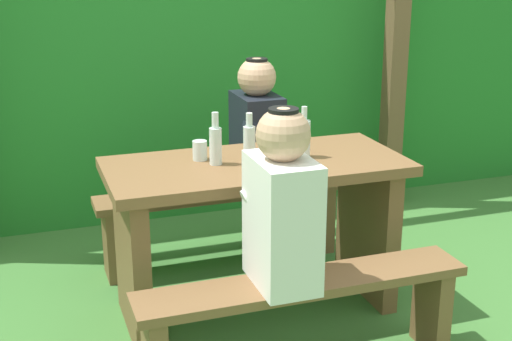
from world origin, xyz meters
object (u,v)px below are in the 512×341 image
at_px(person_white_shirt, 282,205).
at_px(bottle_center, 249,142).
at_px(person_black_coat, 257,128).
at_px(cell_phone, 274,151).
at_px(bottle_left, 216,143).
at_px(bench_near, 303,306).
at_px(bottle_right, 304,137).
at_px(bench_far, 222,210).
at_px(picnic_table, 256,211).
at_px(drinking_glass, 200,150).

relative_size(person_white_shirt, bottle_center, 3.13).
distance_m(person_black_coat, cell_phone, 0.47).
distance_m(person_black_coat, bottle_left, 0.70).
bearing_deg(bench_near, bottle_right, 67.91).
height_order(bench_far, person_black_coat, person_black_coat).
relative_size(bottle_right, bottle_center, 1.07).
xyz_separation_m(bottle_right, cell_phone, (-0.10, 0.13, -0.09)).
height_order(bench_far, bottle_left, bottle_left).
distance_m(picnic_table, cell_phone, 0.31).
bearing_deg(bench_far, person_black_coat, -0.91).
bearing_deg(cell_phone, person_white_shirt, -100.15).
xyz_separation_m(picnic_table, bench_far, (0.00, 0.59, -0.21)).
distance_m(person_black_coat, drinking_glass, 0.66).
bearing_deg(picnic_table, cell_phone, 42.26).
height_order(bottle_center, cell_phone, bottle_center).
bearing_deg(cell_phone, bottle_right, -44.22).
xyz_separation_m(picnic_table, bottle_center, (-0.03, 0.02, 0.34)).
height_order(bench_near, bottle_center, bottle_center).
bearing_deg(cell_phone, drinking_glass, -170.14).
relative_size(person_white_shirt, bottle_left, 2.94).
xyz_separation_m(bench_far, cell_phone, (0.14, -0.47, 0.46)).
relative_size(bench_far, cell_phone, 10.00).
bearing_deg(bottle_left, bottle_center, -1.13).
height_order(drinking_glass, bottle_center, bottle_center).
bearing_deg(bench_far, bottle_center, -92.74).
relative_size(person_black_coat, bottle_left, 2.94).
bearing_deg(bench_far, person_white_shirt, -94.66).
bearing_deg(person_black_coat, bench_near, -100.07).
bearing_deg(bottle_left, picnic_table, -5.80).
bearing_deg(bottle_right, picnic_table, 178.37).
bearing_deg(bench_near, bottle_left, 107.24).
xyz_separation_m(person_black_coat, bottle_left, (-0.40, -0.57, 0.10)).
height_order(bench_far, person_white_shirt, person_white_shirt).
bearing_deg(drinking_glass, picnic_table, -24.71).
distance_m(person_white_shirt, person_black_coat, 1.21).
bearing_deg(bottle_left, cell_phone, 17.77).
xyz_separation_m(bench_far, bottle_left, (-0.19, -0.57, 0.55)).
bearing_deg(bottle_left, drinking_glass, 119.27).
xyz_separation_m(person_white_shirt, bottle_left, (-0.09, 0.61, 0.10)).
distance_m(bottle_left, cell_phone, 0.35).
bearing_deg(bench_far, bottle_right, -68.37).
xyz_separation_m(bench_near, bottle_left, (-0.19, 0.61, 0.55)).
distance_m(bottle_left, bottle_right, 0.43).
bearing_deg(cell_phone, person_black_coat, 88.95).
bearing_deg(picnic_table, bench_near, -90.00).
distance_m(bench_far, bottle_center, 0.79).
bearing_deg(bottle_center, picnic_table, -30.24).
bearing_deg(picnic_table, person_black_coat, 70.40).
bearing_deg(bottle_right, bench_near, -112.09).
relative_size(person_black_coat, drinking_glass, 7.79).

